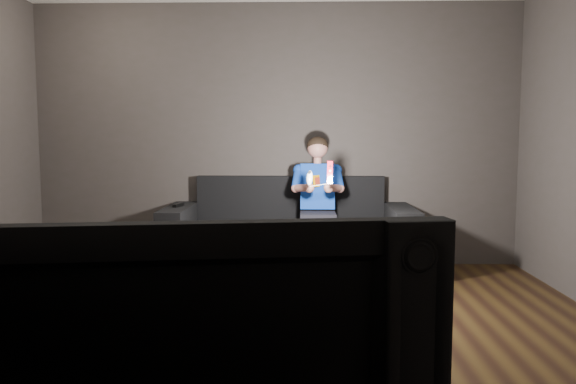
{
  "coord_description": "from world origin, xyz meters",
  "views": [
    {
      "loc": [
        0.28,
        -3.35,
        1.33
      ],
      "look_at": [
        0.15,
        1.55,
        0.85
      ],
      "focal_mm": 35.0,
      "sensor_mm": 36.0,
      "label": 1
    }
  ],
  "objects": [
    {
      "name": "floor",
      "position": [
        0.0,
        0.0,
        0.0
      ],
      "size": [
        5.0,
        5.0,
        0.0
      ],
      "primitive_type": "plane",
      "color": "black",
      "rests_on": "ground"
    },
    {
      "name": "back_wall",
      "position": [
        0.0,
        2.5,
        1.35
      ],
      "size": [
        5.0,
        0.04,
        2.7
      ],
      "primitive_type": "cube",
      "color": "#3C3734",
      "rests_on": "ground"
    },
    {
      "name": "front_wall",
      "position": [
        0.0,
        -2.5,
        1.35
      ],
      "size": [
        5.0,
        0.04,
        2.7
      ],
      "primitive_type": "cube",
      "color": "#3C3734",
      "rests_on": "ground"
    },
    {
      "name": "sofa",
      "position": [
        0.15,
        2.13,
        0.3
      ],
      "size": [
        2.41,
        1.04,
        0.93
      ],
      "color": "black",
      "rests_on": "floor"
    },
    {
      "name": "child",
      "position": [
        0.42,
        2.06,
        0.79
      ],
      "size": [
        0.5,
        0.62,
        1.24
      ],
      "color": "black",
      "rests_on": "sofa"
    },
    {
      "name": "wii_remote_red",
      "position": [
        0.52,
        1.59,
        1.02
      ],
      "size": [
        0.06,
        0.08,
        0.2
      ],
      "color": "red",
      "rests_on": "child"
    },
    {
      "name": "nunchuk_white",
      "position": [
        0.34,
        1.59,
        0.97
      ],
      "size": [
        0.07,
        0.1,
        0.15
      ],
      "color": "white",
      "rests_on": "child"
    },
    {
      "name": "wii_remote_black",
      "position": [
        -0.93,
        2.04,
        0.67
      ],
      "size": [
        0.08,
        0.17,
        0.03
      ],
      "color": "black",
      "rests_on": "sofa"
    },
    {
      "name": "coffee_table",
      "position": [
        0.15,
        0.83,
        0.36
      ],
      "size": [
        1.19,
        0.67,
        0.42
      ],
      "color": "black",
      "rests_on": "floor"
    },
    {
      "name": "tv",
      "position": [
        -0.04,
        -2.27,
        0.84
      ],
      "size": [
        1.18,
        0.32,
        0.67
      ],
      "primitive_type": "imported",
      "rotation": [
        0.0,
        0.0,
        0.15
      ],
      "color": "black",
      "rests_on": "media_console"
    }
  ]
}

